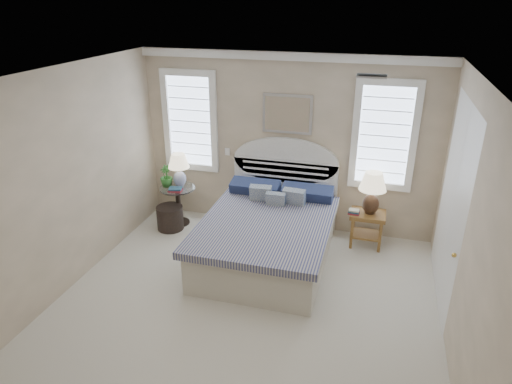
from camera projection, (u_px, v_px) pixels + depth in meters
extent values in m
cube|color=#B4AD9A|center=(237.00, 320.00, 5.22)|extent=(4.50, 5.00, 0.01)
cube|color=white|center=(233.00, 82.00, 4.14)|extent=(4.50, 5.00, 0.01)
cube|color=tan|center=(287.00, 144.00, 6.88)|extent=(4.50, 0.02, 2.70)
cube|color=tan|center=(49.00, 191.00, 5.24)|extent=(0.02, 5.00, 2.70)
cube|color=tan|center=(472.00, 245.00, 4.12)|extent=(0.02, 5.00, 2.70)
cube|color=white|center=(289.00, 56.00, 6.33)|extent=(4.50, 0.08, 0.12)
cube|color=#B2B2B2|center=(372.00, 76.00, 4.55)|extent=(0.30, 0.20, 0.02)
cube|color=white|center=(227.00, 152.00, 7.19)|extent=(0.08, 0.01, 0.12)
cube|color=#B0C2DF|center=(190.00, 121.00, 7.15)|extent=(0.90, 0.06, 1.60)
cube|color=#B0C2DF|center=(384.00, 136.00, 6.42)|extent=(0.90, 0.06, 1.60)
cube|color=silver|center=(287.00, 114.00, 6.66)|extent=(0.74, 0.04, 0.58)
cube|color=white|center=(452.00, 205.00, 5.24)|extent=(0.02, 1.80, 2.40)
cube|color=beige|center=(267.00, 243.00, 6.28)|extent=(1.60, 2.10, 0.55)
cube|color=navy|center=(266.00, 225.00, 6.11)|extent=(1.72, 2.15, 0.10)
cube|color=beige|center=(285.00, 194.00, 7.15)|extent=(1.62, 0.08, 1.10)
cube|color=#1B2544|center=(255.00, 187.00, 6.93)|extent=(0.75, 0.31, 0.23)
cube|color=#1B2544|center=(307.00, 193.00, 6.73)|extent=(0.75, 0.31, 0.23)
cube|color=#395282|center=(261.00, 196.00, 6.70)|extent=(0.33, 0.20, 0.34)
cube|color=#395282|center=(294.00, 199.00, 6.57)|extent=(0.33, 0.20, 0.34)
cube|color=#395282|center=(276.00, 202.00, 6.56)|extent=(0.28, 0.14, 0.29)
cylinder|color=black|center=(180.00, 222.00, 7.43)|extent=(0.32, 0.32, 0.03)
cylinder|color=black|center=(179.00, 206.00, 7.32)|extent=(0.08, 0.08, 0.60)
cylinder|color=silver|center=(177.00, 188.00, 7.19)|extent=(0.56, 0.56, 0.02)
cube|color=brown|center=(368.00, 215.00, 6.59)|extent=(0.50, 0.40, 0.06)
cube|color=brown|center=(366.00, 234.00, 6.72)|extent=(0.44, 0.34, 0.03)
cube|color=brown|center=(352.00, 234.00, 6.61)|extent=(0.04, 0.04, 0.47)
cube|color=brown|center=(353.00, 225.00, 6.88)|extent=(0.04, 0.04, 0.47)
cube|color=brown|center=(380.00, 238.00, 6.51)|extent=(0.04, 0.04, 0.47)
cube|color=brown|center=(381.00, 228.00, 6.78)|extent=(0.04, 0.04, 0.47)
cylinder|color=black|center=(170.00, 218.00, 7.20)|extent=(0.50, 0.50, 0.38)
cylinder|color=silver|center=(180.00, 185.00, 7.24)|extent=(0.15, 0.15, 0.03)
ellipsoid|color=silver|center=(180.00, 179.00, 7.20)|extent=(0.27, 0.27, 0.25)
cylinder|color=gold|center=(179.00, 170.00, 7.14)|extent=(0.04, 0.04, 0.09)
cylinder|color=black|center=(370.00, 212.00, 6.57)|extent=(0.17, 0.17, 0.03)
ellipsoid|color=black|center=(371.00, 204.00, 6.52)|extent=(0.30, 0.30, 0.30)
cylinder|color=gold|center=(372.00, 192.00, 6.45)|extent=(0.04, 0.04, 0.11)
imported|color=#2F702C|center=(166.00, 176.00, 7.17)|extent=(0.23, 0.23, 0.35)
cube|color=maroon|center=(175.00, 190.00, 7.05)|extent=(0.22, 0.18, 0.03)
cube|color=navy|center=(175.00, 189.00, 7.04)|extent=(0.21, 0.16, 0.03)
cube|color=maroon|center=(354.00, 213.00, 6.55)|extent=(0.17, 0.13, 0.02)
cube|color=navy|center=(354.00, 212.00, 6.54)|extent=(0.16, 0.12, 0.02)
cube|color=beige|center=(354.00, 210.00, 6.53)|extent=(0.15, 0.11, 0.02)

